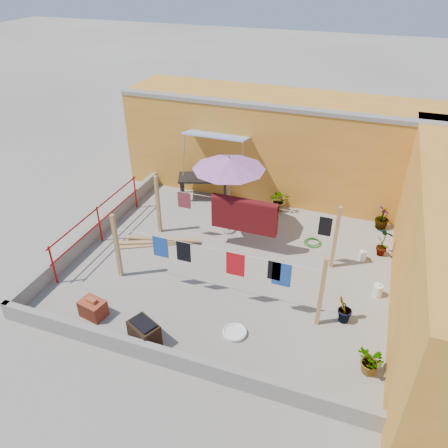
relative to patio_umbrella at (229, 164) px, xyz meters
The scene contains 20 objects.
ground 2.69m from the patio_umbrella, 67.90° to the right, with size 80.00×80.00×0.00m, color #9E998E.
wall_back 3.44m from the patio_umbrella, 71.17° to the left, with size 11.00×3.27×3.21m.
parapet_front 5.45m from the patio_umbrella, 83.24° to the right, with size 8.30×0.16×0.44m, color gray.
parapet_left 4.25m from the patio_umbrella, 157.02° to the right, with size 0.16×7.30×0.44m, color gray.
red_railing 3.93m from the patio_umbrella, 152.73° to the right, with size 0.05×4.20×1.10m.
clothesline_rig 1.61m from the patio_umbrella, 53.66° to the right, with size 5.09×2.35×1.80m.
patio_umbrella is the anchor object (origin of this frame).
outdoor_table 2.72m from the patio_umbrella, 130.88° to the left, with size 1.80×1.32×0.76m.
brick_stack 5.07m from the patio_umbrella, 111.57° to the right, with size 0.63×0.51×0.49m.
lumber_pile 2.98m from the patio_umbrella, 142.15° to the right, with size 2.17×1.16×0.14m.
brazier 5.05m from the patio_umbrella, 92.74° to the right, with size 0.76×0.66×0.58m.
white_basin 4.60m from the patio_umbrella, 68.77° to the right, with size 0.53×0.53×0.09m.
water_jug_a 4.97m from the patio_umbrella, 18.87° to the right, with size 0.23×0.23×0.36m.
water_jug_b 4.35m from the patio_umbrella, ahead, with size 0.19×0.19×0.30m.
green_hose 3.26m from the patio_umbrella, ahead, with size 0.49×0.49×0.07m.
plant_back_a 2.73m from the patio_umbrella, 57.31° to the left, with size 0.65×0.56×0.72m, color #1B5F1C.
plant_back_b 4.90m from the patio_umbrella, 22.23° to the left, with size 0.41×0.41×0.73m, color #1B5F1C.
plant_right_a 4.64m from the patio_umbrella, ahead, with size 0.47×0.32×0.90m, color #1B5F1C.
plant_right_b 4.84m from the patio_umbrella, 36.05° to the right, with size 0.40×0.32×0.72m, color #1B5F1C.
plant_right_c 6.08m from the patio_umbrella, 42.05° to the right, with size 0.55×0.48×0.62m, color #1B5F1C.
Camera 1 is at (2.95, -8.75, 7.06)m, focal length 35.00 mm.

